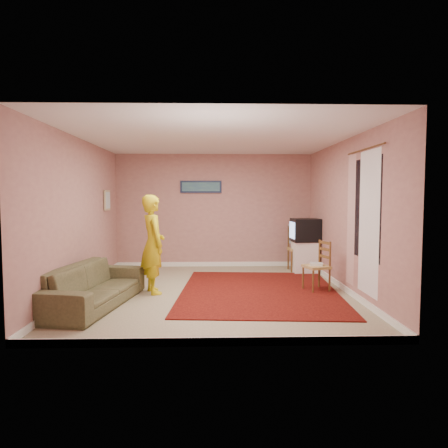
{
  "coord_description": "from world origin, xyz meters",
  "views": [
    {
      "loc": [
        -0.02,
        -6.74,
        1.63
      ],
      "look_at": [
        0.18,
        0.6,
        1.12
      ],
      "focal_mm": 32.0,
      "sensor_mm": 36.0,
      "label": 1
    }
  ],
  "objects_px": {
    "tv_cabinet": "(305,257)",
    "chair_a": "(299,244)",
    "crt_tv": "(305,230)",
    "chair_b": "(316,260)",
    "sofa": "(93,286)",
    "person": "(153,244)"
  },
  "relations": [
    {
      "from": "chair_a",
      "to": "person",
      "type": "bearing_deg",
      "value": -146.94
    },
    {
      "from": "person",
      "to": "chair_a",
      "type": "bearing_deg",
      "value": -79.89
    },
    {
      "from": "chair_b",
      "to": "sofa",
      "type": "relative_size",
      "value": 0.23
    },
    {
      "from": "tv_cabinet",
      "to": "crt_tv",
      "type": "height_order",
      "value": "crt_tv"
    },
    {
      "from": "sofa",
      "to": "person",
      "type": "height_order",
      "value": "person"
    },
    {
      "from": "crt_tv",
      "to": "sofa",
      "type": "height_order",
      "value": "crt_tv"
    },
    {
      "from": "crt_tv",
      "to": "person",
      "type": "height_order",
      "value": "person"
    },
    {
      "from": "tv_cabinet",
      "to": "sofa",
      "type": "height_order",
      "value": "tv_cabinet"
    },
    {
      "from": "tv_cabinet",
      "to": "chair_b",
      "type": "xyz_separation_m",
      "value": [
        -0.19,
        -1.67,
        0.2
      ]
    },
    {
      "from": "chair_a",
      "to": "chair_b",
      "type": "height_order",
      "value": "chair_a"
    },
    {
      "from": "tv_cabinet",
      "to": "chair_b",
      "type": "distance_m",
      "value": 1.69
    },
    {
      "from": "chair_a",
      "to": "person",
      "type": "distance_m",
      "value": 3.49
    },
    {
      "from": "tv_cabinet",
      "to": "chair_b",
      "type": "relative_size",
      "value": 1.38
    },
    {
      "from": "crt_tv",
      "to": "chair_b",
      "type": "xyz_separation_m",
      "value": [
        -0.18,
        -1.67,
        -0.38
      ]
    },
    {
      "from": "crt_tv",
      "to": "chair_a",
      "type": "relative_size",
      "value": 1.13
    },
    {
      "from": "chair_a",
      "to": "sofa",
      "type": "distance_m",
      "value": 4.58
    },
    {
      "from": "sofa",
      "to": "chair_b",
      "type": "bearing_deg",
      "value": -66.46
    },
    {
      "from": "crt_tv",
      "to": "tv_cabinet",
      "type": "bearing_deg",
      "value": -0.0
    },
    {
      "from": "chair_a",
      "to": "chair_b",
      "type": "bearing_deg",
      "value": -93.72
    },
    {
      "from": "chair_a",
      "to": "sofa",
      "type": "bearing_deg",
      "value": -143.9
    },
    {
      "from": "chair_a",
      "to": "crt_tv",
      "type": "bearing_deg",
      "value": -67.84
    },
    {
      "from": "tv_cabinet",
      "to": "chair_a",
      "type": "relative_size",
      "value": 1.25
    }
  ]
}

